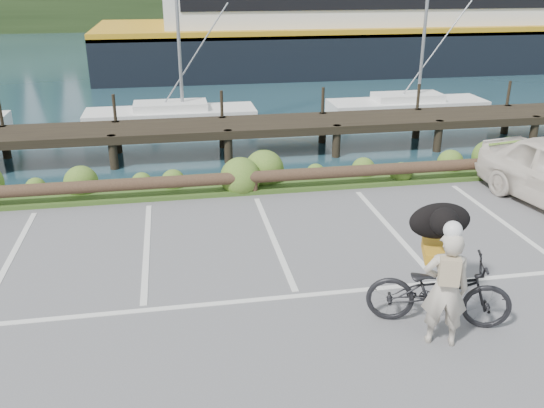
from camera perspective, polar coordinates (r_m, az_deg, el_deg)
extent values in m
plane|color=#5B5B5E|center=(10.36, 2.05, -7.99)|extent=(72.00, 72.00, 0.00)
plane|color=#1A3640|center=(57.16, -8.40, 15.34)|extent=(160.00, 160.00, 0.00)
cube|color=#3D5B21|center=(15.09, -2.14, 2.11)|extent=(34.00, 1.60, 0.10)
imported|color=black|center=(9.39, 16.20, -8.25)|extent=(2.35, 1.45, 1.16)
imported|color=beige|center=(8.79, 16.79, -8.05)|extent=(0.77, 0.63, 1.83)
ellipsoid|color=black|center=(9.64, 16.29, -1.60)|extent=(0.81, 1.14, 0.60)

